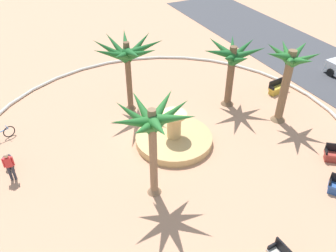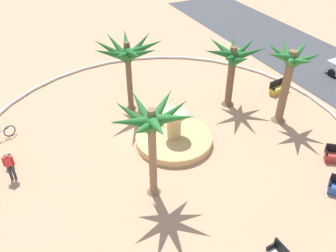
% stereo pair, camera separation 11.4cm
% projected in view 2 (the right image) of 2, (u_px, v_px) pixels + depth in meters
% --- Properties ---
extents(ground_plane, '(80.00, 80.00, 0.00)m').
position_uv_depth(ground_plane, '(166.00, 139.00, 20.76)').
color(ground_plane, tan).
extents(plaza_curb, '(22.52, 22.52, 0.20)m').
position_uv_depth(plaza_curb, '(166.00, 137.00, 20.70)').
color(plaza_curb, silver).
rests_on(plaza_curb, ground).
extents(fountain, '(4.45, 4.45, 2.03)m').
position_uv_depth(fountain, '(174.00, 138.00, 20.31)').
color(fountain, tan).
rests_on(fountain, ground).
extents(palm_tree_near_fountain, '(4.55, 4.48, 4.93)m').
position_uv_depth(palm_tree_near_fountain, '(128.00, 54.00, 21.15)').
color(palm_tree_near_fountain, brown).
rests_on(palm_tree_near_fountain, ground).
extents(palm_tree_by_curb, '(3.83, 3.76, 5.12)m').
position_uv_depth(palm_tree_by_curb, '(152.00, 125.00, 14.90)').
color(palm_tree_by_curb, '#8E6B4C').
rests_on(palm_tree_by_curb, ground).
extents(palm_tree_mid_plaza, '(3.29, 3.40, 4.99)m').
position_uv_depth(palm_tree_mid_plaza, '(289.00, 69.00, 20.21)').
color(palm_tree_mid_plaza, brown).
rests_on(palm_tree_mid_plaza, ground).
extents(palm_tree_far_side, '(3.92, 4.07, 4.41)m').
position_uv_depth(palm_tree_far_side, '(233.00, 60.00, 21.98)').
color(palm_tree_far_side, brown).
rests_on(palm_tree_far_side, ground).
extents(bench_southeast, '(0.72, 1.65, 1.00)m').
position_uv_depth(bench_southeast, '(279.00, 88.00, 24.91)').
color(bench_southeast, gold).
rests_on(bench_southeast, ground).
extents(trash_bin, '(0.46, 0.46, 0.73)m').
position_uv_depth(trash_bin, '(9.00, 161.00, 18.57)').
color(trash_bin, black).
rests_on(trash_bin, ground).
extents(bicycle_by_lamppost, '(0.70, 1.63, 0.94)m').
position_uv_depth(bicycle_by_lamppost, '(1.00, 134.00, 20.47)').
color(bicycle_by_lamppost, black).
rests_on(bicycle_by_lamppost, ground).
extents(person_cyclist_helmet, '(0.23, 0.53, 1.69)m').
position_uv_depth(person_cyclist_helmet, '(9.00, 165.00, 17.50)').
color(person_cyclist_helmet, '#33333D').
rests_on(person_cyclist_helmet, ground).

